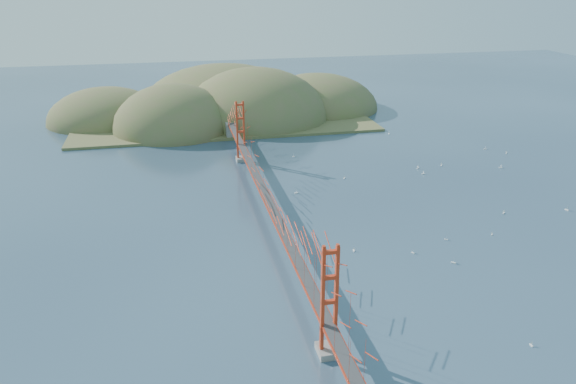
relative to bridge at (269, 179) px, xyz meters
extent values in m
plane|color=#2B4157|center=(0.00, -0.18, -7.01)|extent=(320.00, 320.00, 0.00)
cube|color=gray|center=(0.00, -30.18, -6.66)|extent=(2.00, 2.40, 0.70)
cube|color=gray|center=(0.00, 29.82, -6.66)|extent=(2.00, 2.40, 0.70)
cube|color=#B62D14|center=(0.00, -0.18, -3.71)|extent=(1.40, 92.00, 0.16)
cube|color=#B62D14|center=(0.00, -0.18, -3.91)|extent=(1.33, 92.00, 0.24)
cube|color=#38383A|center=(0.00, -0.18, -3.61)|extent=(1.19, 92.00, 0.03)
cube|color=gray|center=(0.00, 45.82, -5.36)|extent=(2.20, 2.60, 3.30)
cube|color=brown|center=(0.00, 63.82, -6.76)|extent=(70.00, 40.00, 0.60)
ellipsoid|color=brown|center=(-12.00, 55.82, -7.01)|extent=(28.00, 28.00, 21.00)
ellipsoid|color=brown|center=(8.00, 61.82, -7.01)|extent=(36.00, 36.00, 25.00)
ellipsoid|color=brown|center=(26.00, 69.82, -7.01)|extent=(32.00, 32.00, 18.00)
ellipsoid|color=brown|center=(-28.00, 67.82, -7.01)|extent=(28.00, 28.00, 16.00)
ellipsoid|color=brown|center=(2.00, 77.82, -7.01)|extent=(44.00, 44.00, 22.00)
cube|color=white|center=(35.38, -3.79, -6.94)|extent=(0.54, 0.57, 0.11)
cylinder|color=white|center=(35.38, -3.79, -6.62)|extent=(0.02, 0.02, 0.64)
cube|color=white|center=(29.59, -10.12, -6.96)|extent=(0.43, 0.46, 0.09)
cylinder|color=white|center=(29.59, -10.12, -6.70)|extent=(0.01, 0.01, 0.52)
cube|color=white|center=(9.26, -10.58, -6.95)|extent=(0.26, 0.57, 0.10)
cylinder|color=white|center=(9.26, -10.58, -6.65)|extent=(0.02, 0.02, 0.60)
cube|color=white|center=(36.41, 18.73, -6.94)|extent=(0.53, 0.64, 0.11)
cylinder|color=white|center=(36.41, 18.73, -6.60)|extent=(0.02, 0.02, 0.69)
cube|color=white|center=(16.60, -12.77, -6.96)|extent=(0.40, 0.48, 0.09)
cylinder|color=white|center=(16.60, -12.77, -6.70)|extent=(0.01, 0.01, 0.52)
cube|color=white|center=(46.74, 15.29, -6.94)|extent=(0.65, 0.41, 0.11)
cylinder|color=white|center=(46.74, 15.29, -6.60)|extent=(0.02, 0.02, 0.67)
cube|color=white|center=(10.43, 30.12, -6.95)|extent=(0.55, 0.30, 0.10)
cylinder|color=white|center=(10.43, 30.12, -6.67)|extent=(0.02, 0.02, 0.57)
cube|color=white|center=(50.07, 26.40, -6.95)|extent=(0.61, 0.41, 0.11)
cylinder|color=white|center=(50.07, 26.40, -6.63)|extent=(0.02, 0.02, 0.63)
cube|color=white|center=(22.66, -10.12, -6.96)|extent=(0.49, 0.39, 0.09)
cylinder|color=white|center=(22.66, -10.12, -6.69)|extent=(0.01, 0.01, 0.52)
cube|color=white|center=(31.11, 15.18, -6.95)|extent=(0.58, 0.22, 0.10)
cylinder|color=white|center=(31.11, 15.18, -6.64)|extent=(0.02, 0.02, 0.62)
cube|color=white|center=(35.07, 41.55, -6.95)|extent=(0.26, 0.59, 0.10)
cylinder|color=white|center=(35.07, 41.55, -6.64)|extent=(0.02, 0.02, 0.62)
cube|color=white|center=(19.94, -33.33, -6.96)|extent=(0.18, 0.49, 0.09)
cylinder|color=white|center=(19.94, -33.33, -6.69)|extent=(0.01, 0.01, 0.52)
cube|color=white|center=(20.50, -16.36, -6.94)|extent=(0.59, 0.54, 0.11)
cylinder|color=white|center=(20.50, -16.36, -6.61)|extent=(0.02, 0.02, 0.66)
cube|color=white|center=(52.68, 22.89, -6.94)|extent=(0.59, 0.57, 0.11)
cylinder|color=white|center=(52.68, 22.89, -6.60)|extent=(0.02, 0.02, 0.67)
cube|color=white|center=(6.49, 10.96, -6.95)|extent=(0.58, 0.22, 0.10)
cylinder|color=white|center=(6.49, 10.96, -6.63)|extent=(0.02, 0.02, 0.63)
cube|color=white|center=(45.57, -4.76, -6.94)|extent=(0.42, 0.66, 0.11)
cylinder|color=white|center=(45.57, -4.76, -6.60)|extent=(0.02, 0.02, 0.69)
cube|color=white|center=(31.43, 18.23, -6.95)|extent=(0.61, 0.40, 0.11)
cylinder|color=white|center=(31.43, 18.23, -6.63)|extent=(0.02, 0.02, 0.63)
cube|color=white|center=(16.40, 15.96, -6.95)|extent=(0.47, 0.57, 0.10)
cylinder|color=white|center=(16.40, 15.96, -6.64)|extent=(0.02, 0.02, 0.62)
camera|label=1|loc=(-13.26, -72.84, 27.45)|focal=35.00mm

